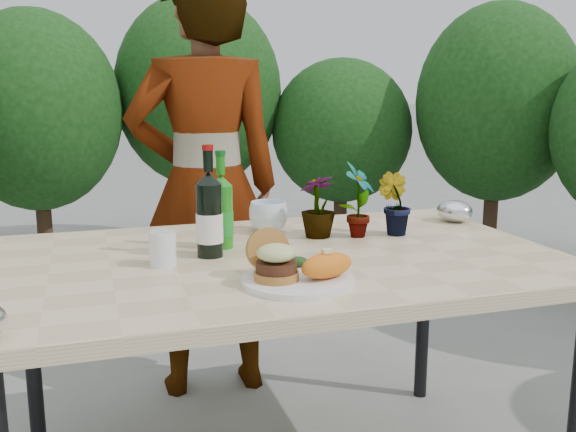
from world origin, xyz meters
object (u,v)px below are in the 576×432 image
object	(u,v)px
patio_table	(280,274)
dinner_plate	(298,281)
person	(206,188)
wine_bottle	(209,216)

from	to	relation	value
patio_table	dinner_plate	distance (m)	0.28
person	wine_bottle	bearing A→B (deg)	81.55
dinner_plate	person	distance (m)	1.04
patio_table	dinner_plate	size ratio (longest dim) A/B	5.71
patio_table	wine_bottle	world-z (taller)	wine_bottle
dinner_plate	wine_bottle	bearing A→B (deg)	115.92
patio_table	person	world-z (taller)	person
patio_table	wine_bottle	xyz separation A→B (m)	(-0.19, 0.05, 0.17)
patio_table	person	bearing A→B (deg)	95.20
dinner_plate	wine_bottle	world-z (taller)	wine_bottle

